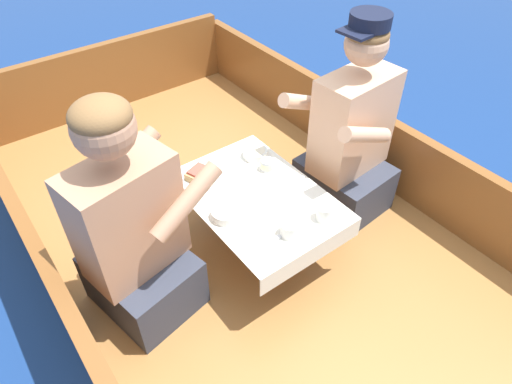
# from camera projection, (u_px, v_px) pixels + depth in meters

# --- Properties ---
(ground_plane) EXTENTS (60.00, 60.00, 0.00)m
(ground_plane) POSITION_uv_depth(u_px,v_px,m) (249.00, 280.00, 2.59)
(ground_plane) COLOR navy
(boat_deck) EXTENTS (1.87, 3.35, 0.35)m
(boat_deck) POSITION_uv_depth(u_px,v_px,m) (249.00, 260.00, 2.47)
(boat_deck) COLOR #9E6B38
(boat_deck) RESTS_ON ground_plane
(gunwale_port) EXTENTS (0.06, 3.35, 0.41)m
(gunwale_port) POSITION_uv_depth(u_px,v_px,m) (65.00, 306.00, 1.81)
(gunwale_port) COLOR brown
(gunwale_port) RESTS_ON boat_deck
(gunwale_starboard) EXTENTS (0.06, 3.35, 0.41)m
(gunwale_starboard) POSITION_uv_depth(u_px,v_px,m) (375.00, 144.00, 2.62)
(gunwale_starboard) COLOR brown
(gunwale_starboard) RESTS_ON boat_deck
(bow_coaming) EXTENTS (1.75, 0.06, 0.47)m
(bow_coaming) POSITION_uv_depth(u_px,v_px,m) (109.00, 76.00, 3.18)
(bow_coaming) COLOR brown
(bow_coaming) RESTS_ON boat_deck
(cockpit_table) EXTENTS (0.55, 0.79, 0.35)m
(cockpit_table) POSITION_uv_depth(u_px,v_px,m) (256.00, 201.00, 2.11)
(cockpit_table) COLOR #B2B2B7
(cockpit_table) RESTS_ON boat_deck
(person_port) EXTENTS (0.58, 0.53, 1.03)m
(person_port) POSITION_uv_depth(u_px,v_px,m) (133.00, 233.00, 1.80)
(person_port) COLOR #333847
(person_port) RESTS_ON boat_deck
(person_starboard) EXTENTS (0.54, 0.47, 1.05)m
(person_starboard) POSITION_uv_depth(u_px,v_px,m) (350.00, 140.00, 2.28)
(person_starboard) COLOR #333847
(person_starboard) RESTS_ON boat_deck
(plate_sandwich) EXTENTS (0.21, 0.21, 0.01)m
(plate_sandwich) POSITION_uv_depth(u_px,v_px,m) (200.00, 178.00, 2.17)
(plate_sandwich) COLOR silver
(plate_sandwich) RESTS_ON cockpit_table
(plate_bread) EXTENTS (0.21, 0.21, 0.01)m
(plate_bread) POSITION_uv_depth(u_px,v_px,m) (263.00, 194.00, 2.08)
(plate_bread) COLOR silver
(plate_bread) RESTS_ON cockpit_table
(sandwich) EXTENTS (0.13, 0.12, 0.05)m
(sandwich) POSITION_uv_depth(u_px,v_px,m) (199.00, 174.00, 2.15)
(sandwich) COLOR tan
(sandwich) RESTS_ON plate_sandwich
(bowl_port_near) EXTENTS (0.13, 0.13, 0.04)m
(bowl_port_near) POSITION_uv_depth(u_px,v_px,m) (226.00, 213.00, 1.97)
(bowl_port_near) COLOR silver
(bowl_port_near) RESTS_ON cockpit_table
(bowl_starboard_near) EXTENTS (0.13, 0.13, 0.04)m
(bowl_starboard_near) POSITION_uv_depth(u_px,v_px,m) (255.00, 153.00, 2.29)
(bowl_starboard_near) COLOR silver
(bowl_starboard_near) RESTS_ON cockpit_table
(coffee_cup_port) EXTENTS (0.11, 0.08, 0.06)m
(coffee_cup_port) POSITION_uv_depth(u_px,v_px,m) (290.00, 229.00, 1.88)
(coffee_cup_port) COLOR silver
(coffee_cup_port) RESTS_ON cockpit_table
(coffee_cup_starboard) EXTENTS (0.10, 0.07, 0.07)m
(coffee_cup_starboard) POSITION_uv_depth(u_px,v_px,m) (325.00, 212.00, 1.95)
(coffee_cup_starboard) COLOR silver
(coffee_cup_starboard) RESTS_ON cockpit_table
(tin_can) EXTENTS (0.07, 0.07, 0.05)m
(tin_can) POSITION_uv_depth(u_px,v_px,m) (267.00, 165.00, 2.21)
(tin_can) COLOR silver
(tin_can) RESTS_ON cockpit_table
(utensil_spoon_starboard) EXTENTS (0.15, 0.10, 0.01)m
(utensil_spoon_starboard) POSITION_uv_depth(u_px,v_px,m) (275.00, 244.00, 1.86)
(utensil_spoon_starboard) COLOR silver
(utensil_spoon_starboard) RESTS_ON cockpit_table
(utensil_fork_starboard) EXTENTS (0.17, 0.04, 0.00)m
(utensil_fork_starboard) POSITION_uv_depth(u_px,v_px,m) (287.00, 183.00, 2.14)
(utensil_fork_starboard) COLOR silver
(utensil_fork_starboard) RESTS_ON cockpit_table
(utensil_knife_starboard) EXTENTS (0.17, 0.04, 0.00)m
(utensil_knife_starboard) POSITION_uv_depth(u_px,v_px,m) (249.00, 235.00, 1.90)
(utensil_knife_starboard) COLOR silver
(utensil_knife_starboard) RESTS_ON cockpit_table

